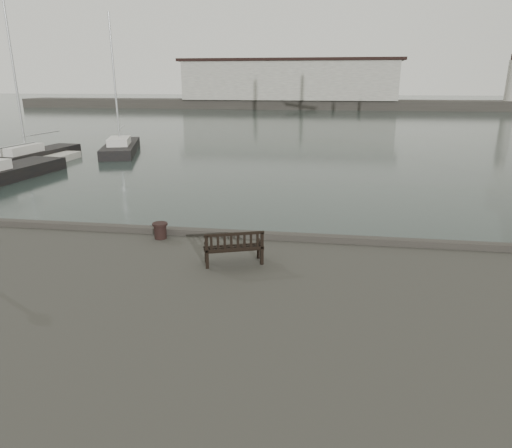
{
  "coord_description": "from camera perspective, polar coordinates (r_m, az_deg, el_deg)",
  "views": [
    {
      "loc": [
        0.81,
        -12.69,
        5.98
      ],
      "look_at": [
        -1.06,
        -0.5,
        2.1
      ],
      "focal_mm": 32.0,
      "sensor_mm": 36.0,
      "label": 1
    }
  ],
  "objects": [
    {
      "name": "yacht_d",
      "position": [
        41.94,
        -16.49,
        8.88
      ],
      "size": [
        5.33,
        9.71,
        11.84
      ],
      "rotation": [
        0.0,
        0.0,
        0.32
      ],
      "color": "black",
      "rests_on": "ground"
    },
    {
      "name": "bench",
      "position": [
        11.51,
        -2.81,
        -3.69
      ],
      "size": [
        1.56,
        0.98,
        0.85
      ],
      "rotation": [
        0.0,
        0.0,
        0.35
      ],
      "color": "black",
      "rests_on": "quay"
    },
    {
      "name": "breakwater",
      "position": [
        104.84,
        6.04,
        16.46
      ],
      "size": [
        140.0,
        9.5,
        12.2
      ],
      "color": "#383530",
      "rests_on": "ground"
    },
    {
      "name": "ground",
      "position": [
        14.05,
        4.62,
        -7.78
      ],
      "size": [
        400.0,
        400.0,
        0.0
      ],
      "primitive_type": "plane",
      "color": "black",
      "rests_on": "ground"
    },
    {
      "name": "bollard_left",
      "position": [
        13.61,
        -11.88,
        -0.83
      ],
      "size": [
        0.52,
        0.52,
        0.47
      ],
      "primitive_type": "cylinder",
      "rotation": [
        0.0,
        0.0,
        0.19
      ],
      "color": "black",
      "rests_on": "quay"
    },
    {
      "name": "yacht_b",
      "position": [
        39.46,
        -26.24,
        7.33
      ],
      "size": [
        2.89,
        9.94,
        12.99
      ],
      "rotation": [
        0.0,
        0.0,
        -0.08
      ],
      "color": "black",
      "rests_on": "ground"
    }
  ]
}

